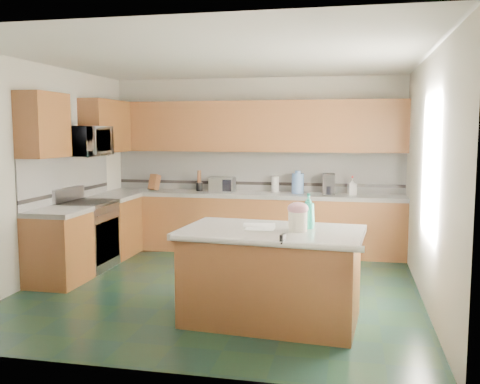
% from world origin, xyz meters
% --- Properties ---
extents(floor, '(4.60, 4.60, 0.00)m').
position_xyz_m(floor, '(0.00, 0.00, 0.00)').
color(floor, black).
rests_on(floor, ground).
extents(ceiling, '(4.60, 4.60, 0.00)m').
position_xyz_m(ceiling, '(0.00, 0.00, 2.70)').
color(ceiling, white).
rests_on(ceiling, ground).
extents(wall_back, '(4.60, 0.04, 2.70)m').
position_xyz_m(wall_back, '(0.00, 2.32, 1.35)').
color(wall_back, silver).
rests_on(wall_back, ground).
extents(wall_front, '(4.60, 0.04, 2.70)m').
position_xyz_m(wall_front, '(0.00, -2.32, 1.35)').
color(wall_front, silver).
rests_on(wall_front, ground).
extents(wall_left, '(0.04, 4.60, 2.70)m').
position_xyz_m(wall_left, '(-2.32, 0.00, 1.35)').
color(wall_left, silver).
rests_on(wall_left, ground).
extents(wall_right, '(0.04, 4.60, 2.70)m').
position_xyz_m(wall_right, '(2.32, 0.00, 1.35)').
color(wall_right, silver).
rests_on(wall_right, ground).
extents(back_base_cab, '(4.60, 0.60, 0.86)m').
position_xyz_m(back_base_cab, '(0.00, 2.00, 0.43)').
color(back_base_cab, '#4D2B11').
rests_on(back_base_cab, ground).
extents(back_countertop, '(4.60, 0.64, 0.06)m').
position_xyz_m(back_countertop, '(0.00, 2.00, 0.89)').
color(back_countertop, white).
rests_on(back_countertop, back_base_cab).
extents(back_upper_cab, '(4.60, 0.33, 0.78)m').
position_xyz_m(back_upper_cab, '(0.00, 2.13, 1.94)').
color(back_upper_cab, '#4D2B11').
rests_on(back_upper_cab, wall_back).
extents(back_backsplash, '(4.60, 0.02, 0.63)m').
position_xyz_m(back_backsplash, '(0.00, 2.29, 1.24)').
color(back_backsplash, silver).
rests_on(back_backsplash, back_countertop).
extents(back_accent_band, '(4.60, 0.01, 0.05)m').
position_xyz_m(back_accent_band, '(0.00, 2.28, 1.04)').
color(back_accent_band, black).
rests_on(back_accent_band, back_countertop).
extents(left_base_cab_rear, '(0.60, 0.82, 0.86)m').
position_xyz_m(left_base_cab_rear, '(-2.00, 1.29, 0.43)').
color(left_base_cab_rear, '#4D2B11').
rests_on(left_base_cab_rear, ground).
extents(left_counter_rear, '(0.64, 0.82, 0.06)m').
position_xyz_m(left_counter_rear, '(-2.00, 1.29, 0.89)').
color(left_counter_rear, white).
rests_on(left_counter_rear, left_base_cab_rear).
extents(left_base_cab_front, '(0.60, 0.72, 0.86)m').
position_xyz_m(left_base_cab_front, '(-2.00, -0.24, 0.43)').
color(left_base_cab_front, '#4D2B11').
rests_on(left_base_cab_front, ground).
extents(left_counter_front, '(0.64, 0.72, 0.06)m').
position_xyz_m(left_counter_front, '(-2.00, -0.24, 0.89)').
color(left_counter_front, white).
rests_on(left_counter_front, left_base_cab_front).
extents(left_backsplash, '(0.02, 2.30, 0.63)m').
position_xyz_m(left_backsplash, '(-2.29, 0.55, 1.24)').
color(left_backsplash, silver).
rests_on(left_backsplash, wall_left).
extents(left_accent_band, '(0.01, 2.30, 0.05)m').
position_xyz_m(left_accent_band, '(-2.28, 0.55, 1.04)').
color(left_accent_band, black).
rests_on(left_accent_band, wall_left).
extents(left_upper_cab_rear, '(0.33, 1.09, 0.78)m').
position_xyz_m(left_upper_cab_rear, '(-2.13, 1.42, 1.94)').
color(left_upper_cab_rear, '#4D2B11').
rests_on(left_upper_cab_rear, wall_left).
extents(left_upper_cab_front, '(0.33, 0.72, 0.78)m').
position_xyz_m(left_upper_cab_front, '(-2.13, -0.24, 1.94)').
color(left_upper_cab_front, '#4D2B11').
rests_on(left_upper_cab_front, wall_left).
extents(range_body, '(0.60, 0.76, 0.88)m').
position_xyz_m(range_body, '(-2.00, 0.50, 0.44)').
color(range_body, '#B7B7BC').
rests_on(range_body, ground).
extents(range_oven_door, '(0.02, 0.68, 0.55)m').
position_xyz_m(range_oven_door, '(-1.71, 0.50, 0.40)').
color(range_oven_door, black).
rests_on(range_oven_door, range_body).
extents(range_cooktop, '(0.62, 0.78, 0.04)m').
position_xyz_m(range_cooktop, '(-2.00, 0.50, 0.90)').
color(range_cooktop, black).
rests_on(range_cooktop, range_body).
extents(range_handle, '(0.02, 0.66, 0.02)m').
position_xyz_m(range_handle, '(-1.68, 0.50, 0.78)').
color(range_handle, '#B7B7BC').
rests_on(range_handle, range_body).
extents(range_backguard, '(0.06, 0.76, 0.18)m').
position_xyz_m(range_backguard, '(-2.26, 0.50, 1.02)').
color(range_backguard, '#B7B7BC').
rests_on(range_backguard, range_body).
extents(microwave, '(0.50, 0.73, 0.41)m').
position_xyz_m(microwave, '(-2.00, 0.50, 1.73)').
color(microwave, '#B7B7BC').
rests_on(microwave, wall_left).
extents(island_base, '(1.72, 1.07, 0.86)m').
position_xyz_m(island_base, '(0.75, -1.00, 0.43)').
color(island_base, '#4D2B11').
rests_on(island_base, ground).
extents(island_top, '(1.82, 1.18, 0.06)m').
position_xyz_m(island_top, '(0.75, -1.00, 0.89)').
color(island_top, white).
rests_on(island_top, island_base).
extents(island_bullnose, '(1.74, 0.20, 0.06)m').
position_xyz_m(island_bullnose, '(0.75, -1.52, 0.89)').
color(island_bullnose, white).
rests_on(island_bullnose, island_base).
extents(treat_jar, '(0.23, 0.23, 0.19)m').
position_xyz_m(treat_jar, '(1.01, -1.05, 1.01)').
color(treat_jar, white).
rests_on(treat_jar, island_top).
extents(treat_jar_lid, '(0.20, 0.20, 0.12)m').
position_xyz_m(treat_jar_lid, '(1.01, -1.05, 1.14)').
color(treat_jar_lid, pink).
rests_on(treat_jar_lid, treat_jar).
extents(treat_jar_knob, '(0.06, 0.02, 0.02)m').
position_xyz_m(treat_jar_knob, '(1.01, -1.05, 1.18)').
color(treat_jar_knob, tan).
rests_on(treat_jar_knob, treat_jar_lid).
extents(treat_jar_knob_end_l, '(0.03, 0.03, 0.03)m').
position_xyz_m(treat_jar_knob_end_l, '(0.97, -1.05, 1.18)').
color(treat_jar_knob_end_l, tan).
rests_on(treat_jar_knob_end_l, treat_jar_lid).
extents(treat_jar_knob_end_r, '(0.03, 0.03, 0.03)m').
position_xyz_m(treat_jar_knob_end_r, '(1.04, -1.05, 1.18)').
color(treat_jar_knob_end_r, tan).
rests_on(treat_jar_knob_end_r, treat_jar_lid).
extents(soap_bottle_island, '(0.16, 0.16, 0.34)m').
position_xyz_m(soap_bottle_island, '(1.09, -0.87, 1.09)').
color(soap_bottle_island, '#28B498').
rests_on(soap_bottle_island, island_top).
extents(paper_sheet_a, '(0.29, 0.22, 0.00)m').
position_xyz_m(paper_sheet_a, '(0.63, -1.00, 0.92)').
color(paper_sheet_a, white).
rests_on(paper_sheet_a, island_top).
extents(paper_sheet_b, '(0.36, 0.29, 0.00)m').
position_xyz_m(paper_sheet_b, '(0.59, -0.80, 0.92)').
color(paper_sheet_b, white).
rests_on(paper_sheet_b, island_top).
extents(clamp_body, '(0.05, 0.10, 0.09)m').
position_xyz_m(clamp_body, '(0.92, -1.50, 0.93)').
color(clamp_body, black).
rests_on(clamp_body, island_top).
extents(clamp_handle, '(0.02, 0.07, 0.02)m').
position_xyz_m(clamp_handle, '(0.92, -1.56, 0.91)').
color(clamp_handle, black).
rests_on(clamp_handle, island_top).
extents(knife_block, '(0.19, 0.22, 0.28)m').
position_xyz_m(knife_block, '(-1.62, 2.05, 1.05)').
color(knife_block, '#472814').
rests_on(knife_block, back_countertop).
extents(utensil_crock, '(0.11, 0.11, 0.13)m').
position_xyz_m(utensil_crock, '(-0.88, 2.08, 0.99)').
color(utensil_crock, black).
rests_on(utensil_crock, back_countertop).
extents(utensil_bundle, '(0.06, 0.06, 0.20)m').
position_xyz_m(utensil_bundle, '(-0.88, 2.08, 1.15)').
color(utensil_bundle, '#472814').
rests_on(utensil_bundle, utensil_crock).
extents(toaster_oven, '(0.39, 0.28, 0.22)m').
position_xyz_m(toaster_oven, '(-0.49, 2.05, 1.03)').
color(toaster_oven, '#B7B7BC').
rests_on(toaster_oven, back_countertop).
extents(toaster_oven_door, '(0.35, 0.01, 0.18)m').
position_xyz_m(toaster_oven_door, '(-0.49, 1.93, 1.03)').
color(toaster_oven_door, black).
rests_on(toaster_oven_door, toaster_oven).
extents(paper_towel, '(0.11, 0.11, 0.25)m').
position_xyz_m(paper_towel, '(0.34, 2.10, 1.05)').
color(paper_towel, white).
rests_on(paper_towel, back_countertop).
extents(paper_towel_base, '(0.17, 0.17, 0.01)m').
position_xyz_m(paper_towel_base, '(0.34, 2.10, 0.93)').
color(paper_towel_base, '#B7B7BC').
rests_on(paper_towel_base, back_countertop).
extents(water_jug, '(0.19, 0.19, 0.31)m').
position_xyz_m(water_jug, '(0.69, 2.06, 1.07)').
color(water_jug, '#5980C2').
rests_on(water_jug, back_countertop).
extents(water_jug_neck, '(0.09, 0.09, 0.04)m').
position_xyz_m(water_jug_neck, '(0.69, 2.06, 1.25)').
color(water_jug_neck, '#5980C2').
rests_on(water_jug_neck, water_jug).
extents(coffee_maker, '(0.19, 0.21, 0.31)m').
position_xyz_m(coffee_maker, '(1.16, 2.08, 1.07)').
color(coffee_maker, black).
rests_on(coffee_maker, back_countertop).
extents(coffee_carafe, '(0.13, 0.13, 0.13)m').
position_xyz_m(coffee_carafe, '(1.16, 2.03, 0.98)').
color(coffee_carafe, black).
rests_on(coffee_carafe, back_countertop).
extents(soap_bottle_back, '(0.14, 0.14, 0.25)m').
position_xyz_m(soap_bottle_back, '(1.51, 2.05, 1.05)').
color(soap_bottle_back, white).
rests_on(soap_bottle_back, back_countertop).
extents(soap_back_cap, '(0.02, 0.02, 0.03)m').
position_xyz_m(soap_back_cap, '(1.51, 2.05, 1.19)').
color(soap_back_cap, red).
rests_on(soap_back_cap, soap_bottle_back).
extents(window_light_proxy, '(0.02, 1.40, 1.10)m').
position_xyz_m(window_light_proxy, '(2.29, -0.20, 1.50)').
color(window_light_proxy, white).
rests_on(window_light_proxy, wall_right).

